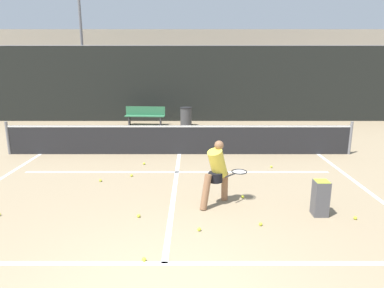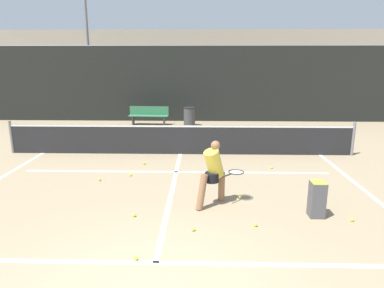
{
  "view_description": "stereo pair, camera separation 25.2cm",
  "coord_description": "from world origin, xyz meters",
  "px_view_note": "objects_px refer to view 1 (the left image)",
  "views": [
    {
      "loc": [
        0.41,
        -3.67,
        2.97
      ],
      "look_at": [
        0.45,
        4.53,
        0.95
      ],
      "focal_mm": 32.0,
      "sensor_mm": 36.0,
      "label": 1
    },
    {
      "loc": [
        0.66,
        -3.67,
        2.97
      ],
      "look_at": [
        0.45,
        4.53,
        0.95
      ],
      "focal_mm": 32.0,
      "sensor_mm": 36.0,
      "label": 2
    }
  ],
  "objects_px": {
    "parked_car": "(187,100)",
    "player_practicing": "(216,171)",
    "courtside_bench": "(144,115)",
    "trash_bin": "(184,117)",
    "ball_hopper": "(319,197)"
  },
  "relations": [
    {
      "from": "player_practicing",
      "to": "parked_car",
      "type": "bearing_deg",
      "value": 46.53
    },
    {
      "from": "ball_hopper",
      "to": "parked_car",
      "type": "bearing_deg",
      "value": 100.82
    },
    {
      "from": "player_practicing",
      "to": "courtside_bench",
      "type": "bearing_deg",
      "value": 60.09
    },
    {
      "from": "player_practicing",
      "to": "trash_bin",
      "type": "height_order",
      "value": "player_practicing"
    },
    {
      "from": "trash_bin",
      "to": "parked_car",
      "type": "xyz_separation_m",
      "value": [
        0.05,
        4.96,
        0.17
      ]
    },
    {
      "from": "player_practicing",
      "to": "ball_hopper",
      "type": "height_order",
      "value": "player_practicing"
    },
    {
      "from": "trash_bin",
      "to": "parked_car",
      "type": "distance_m",
      "value": 4.97
    },
    {
      "from": "ball_hopper",
      "to": "trash_bin",
      "type": "relative_size",
      "value": 0.81
    },
    {
      "from": "parked_car",
      "to": "player_practicing",
      "type": "bearing_deg",
      "value": -86.87
    },
    {
      "from": "player_practicing",
      "to": "courtside_bench",
      "type": "xyz_separation_m",
      "value": [
        -2.71,
        9.05,
        -0.26
      ]
    },
    {
      "from": "parked_car",
      "to": "courtside_bench",
      "type": "bearing_deg",
      "value": -112.59
    },
    {
      "from": "player_practicing",
      "to": "parked_car",
      "type": "xyz_separation_m",
      "value": [
        -0.75,
        13.76,
        -0.12
      ]
    },
    {
      "from": "player_practicing",
      "to": "trash_bin",
      "type": "relative_size",
      "value": 1.58
    },
    {
      "from": "player_practicing",
      "to": "parked_car",
      "type": "height_order",
      "value": "parked_car"
    },
    {
      "from": "trash_bin",
      "to": "ball_hopper",
      "type": "bearing_deg",
      "value": -73.42
    }
  ]
}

